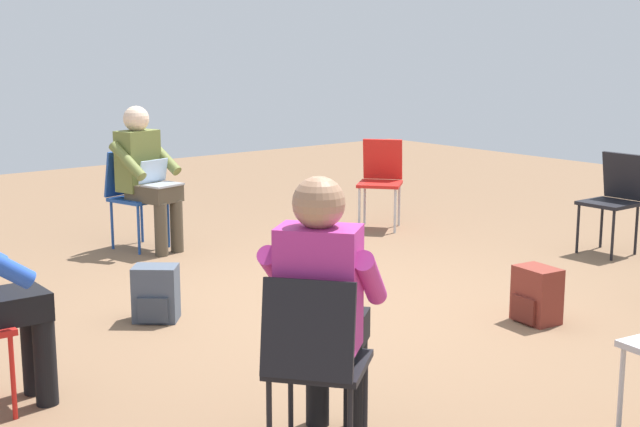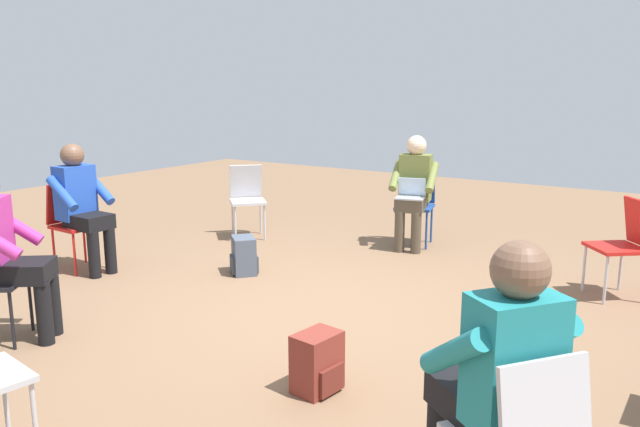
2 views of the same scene
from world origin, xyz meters
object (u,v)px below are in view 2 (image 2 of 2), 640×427
at_px(chair_north, 416,201).
at_px(backpack_by_empty_chair, 317,366).
at_px(chair_northeast, 625,241).
at_px(person_in_teal, 498,370).
at_px(chair_northwest, 247,196).
at_px(backpack_near_laptop_user, 244,258).
at_px(person_with_laptop, 414,186).
at_px(person_in_magenta, 3,246).
at_px(chair_west, 73,219).
at_px(person_in_blue, 82,201).

xyz_separation_m(chair_north, backpack_by_empty_chair, (1.00, -3.55, -0.34)).
distance_m(chair_northeast, person_in_teal, 3.41).
bearing_deg(chair_northwest, backpack_near_laptop_user, 82.15).
height_order(chair_northwest, chair_north, same).
height_order(person_with_laptop, backpack_by_empty_chair, person_with_laptop).
height_order(chair_northeast, person_in_magenta, person_in_magenta).
distance_m(chair_west, person_in_magenta, 1.81).
xyz_separation_m(chair_west, backpack_near_laptop_user, (1.52, 0.77, -0.34)).
bearing_deg(person_in_magenta, person_with_laptop, 124.40).
bearing_deg(backpack_by_empty_chair, chair_west, 166.69).
distance_m(backpack_near_laptop_user, backpack_by_empty_chair, 2.45).
bearing_deg(chair_northwest, chair_west, 27.37).
relative_size(chair_northwest, person_with_laptop, 0.69).
xyz_separation_m(person_in_teal, backpack_near_laptop_user, (-3.12, 2.15, -0.54)).
distance_m(person_in_magenta, backpack_by_empty_chair, 2.36).
bearing_deg(chair_north, backpack_by_empty_chair, 91.72).
distance_m(person_with_laptop, person_in_blue, 3.45).
bearing_deg(chair_west, person_in_magenta, 42.42).
distance_m(chair_north, person_in_magenta, 4.30).
bearing_deg(chair_northwest, person_in_blue, 31.99).
bearing_deg(person_in_teal, chair_west, 110.14).
bearing_deg(chair_northeast, person_in_blue, 74.75).
bearing_deg(person_in_teal, person_in_magenta, 126.53).
distance_m(chair_northeast, person_in_magenta, 4.87).
relative_size(person_with_laptop, person_in_blue, 1.00).
bearing_deg(person_with_laptop, backpack_near_laptop_user, 49.09).
height_order(person_in_magenta, backpack_near_laptop_user, person_in_magenta).
relative_size(chair_north, chair_west, 1.00).
relative_size(chair_northeast, backpack_by_empty_chair, 2.36).
xyz_separation_m(chair_northeast, person_in_blue, (-4.49, -2.02, 0.20)).
relative_size(person_in_teal, backpack_by_empty_chair, 3.44).
relative_size(chair_northwest, backpack_by_empty_chair, 2.36).
relative_size(chair_west, person_in_blue, 0.69).
xyz_separation_m(person_with_laptop, backpack_by_empty_chair, (0.96, -3.39, -0.53)).
xyz_separation_m(person_in_teal, person_in_blue, (-4.47, 1.38, 0.00)).
bearing_deg(backpack_near_laptop_user, chair_north, 66.05).
height_order(chair_northeast, person_with_laptop, person_with_laptop).
height_order(person_with_laptop, person_in_blue, same).
xyz_separation_m(chair_northeast, backpack_by_empty_chair, (-1.25, -2.82, -0.34)).
distance_m(chair_north, backpack_by_empty_chair, 3.71).
distance_m(chair_northeast, person_in_blue, 4.93).
bearing_deg(person_in_blue, chair_west, -90.00).
bearing_deg(backpack_by_empty_chair, person_with_laptop, 105.81).
relative_size(chair_west, person_in_teal, 0.69).
height_order(chair_northwest, person_in_teal, person_in_teal).
bearing_deg(backpack_by_empty_chair, chair_northeast, 66.04).
distance_m(chair_west, backpack_by_empty_chair, 3.51).
relative_size(chair_north, backpack_near_laptop_user, 2.36).
height_order(person_with_laptop, person_in_teal, same).
bearing_deg(person_with_laptop, backpack_by_empty_chair, 91.80).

